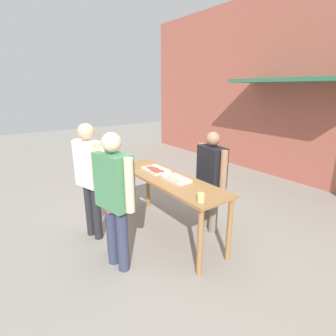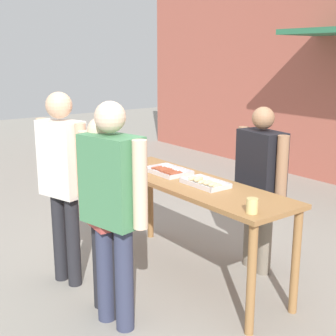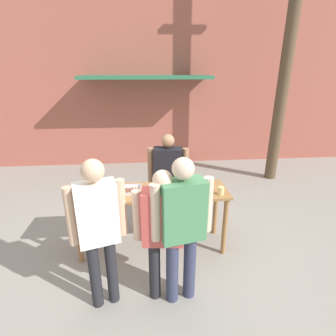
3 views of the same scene
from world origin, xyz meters
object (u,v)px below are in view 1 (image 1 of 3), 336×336
food_tray_buns (176,179)px  beer_cup (201,198)px  person_customer_with_cup (115,192)px  condiment_jar_mustard (126,163)px  food_tray_sausages (156,170)px  person_customer_holding_hotdog (89,172)px  person_server_behind_table (211,174)px  condiment_jar_ketchup (128,164)px  person_customer_waiting_in_line (111,192)px

food_tray_buns → beer_cup: beer_cup is taller
person_customer_with_cup → beer_cup: bearing=-141.6°
beer_cup → condiment_jar_mustard: bearing=-179.5°
food_tray_sausages → person_customer_with_cup: size_ratio=0.26×
condiment_jar_mustard → person_customer_holding_hotdog: person_customer_holding_hotdog is taller
condiment_jar_mustard → person_customer_with_cup: person_customer_with_cup is taller
food_tray_buns → person_server_behind_table: (0.11, 0.60, -0.01)m
food_tray_sausages → beer_cup: beer_cup is taller
condiment_jar_ketchup → person_customer_with_cup: bearing=-33.4°
food_tray_sausages → person_customer_holding_hotdog: size_ratio=0.25×
food_tray_buns → person_customer_holding_hotdog: bearing=-127.0°
person_server_behind_table → person_customer_waiting_in_line: size_ratio=0.99×
condiment_jar_mustard → beer_cup: (1.92, 0.02, 0.02)m
food_tray_buns → person_customer_with_cup: person_customer_with_cup is taller
person_customer_with_cup → food_tray_buns: bearing=-95.8°
condiment_jar_mustard → beer_cup: size_ratio=0.59×
person_server_behind_table → condiment_jar_mustard: bearing=-138.2°
beer_cup → person_server_behind_table: person_server_behind_table is taller
beer_cup → food_tray_sausages: bearing=170.5°
food_tray_buns → person_server_behind_table: bearing=79.5°
person_customer_with_cup → condiment_jar_mustard: bearing=-44.1°
person_server_behind_table → person_customer_waiting_in_line: person_customer_waiting_in_line is taller
condiment_jar_ketchup → person_customer_waiting_in_line: 1.22m
condiment_jar_mustard → person_customer_holding_hotdog: (0.38, -0.78, 0.09)m
person_customer_waiting_in_line → condiment_jar_mustard: bearing=-29.7°
food_tray_sausages → condiment_jar_ketchup: bearing=-154.1°
condiment_jar_ketchup → beer_cup: (1.83, 0.02, 0.02)m
person_customer_waiting_in_line → person_customer_with_cup: bearing=176.4°
food_tray_sausages → condiment_jar_ketchup: 0.57m
food_tray_sausages → condiment_jar_mustard: size_ratio=6.71×
person_customer_waiting_in_line → person_server_behind_table: bearing=-91.5°
person_server_behind_table → person_customer_waiting_in_line: bearing=-89.2°
food_tray_buns → person_customer_holding_hotdog: (-0.77, -1.02, 0.10)m
food_tray_sausages → condiment_jar_mustard: (-0.59, -0.24, 0.02)m
person_customer_holding_hotdog → food_tray_sausages: bearing=-118.1°
condiment_jar_ketchup → person_customer_waiting_in_line: size_ratio=0.04×
beer_cup → person_customer_holding_hotdog: person_customer_holding_hotdog is taller
food_tray_sausages → person_customer_waiting_in_line: size_ratio=0.28×
person_server_behind_table → person_customer_holding_hotdog: 1.85m
person_customer_holding_hotdog → condiment_jar_mustard: bearing=-80.3°
food_tray_sausages → person_customer_waiting_in_line: bearing=-64.9°
person_customer_holding_hotdog → person_customer_with_cup: (0.88, -0.01, -0.02)m
condiment_jar_ketchup → beer_cup: bearing=0.8°
person_server_behind_table → beer_cup: bearing=-43.2°
condiment_jar_mustard → person_customer_with_cup: size_ratio=0.04×
condiment_jar_mustard → beer_cup: 1.92m
person_server_behind_table → person_customer_with_cup: 1.63m
person_customer_holding_hotdog → beer_cup: bearing=-168.9°
food_tray_sausages → food_tray_buns: (0.55, 0.00, 0.01)m
condiment_jar_ketchup → person_customer_waiting_in_line: bearing=-37.4°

